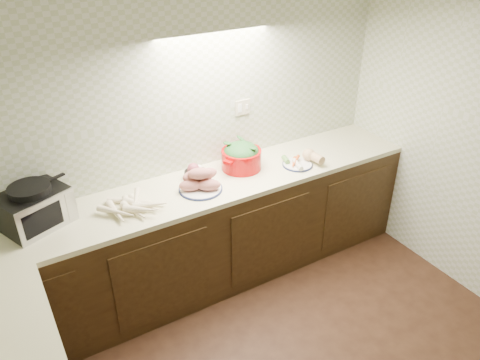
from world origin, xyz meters
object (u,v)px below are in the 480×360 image
sweet_potato_plate (200,181)px  veg_plate (302,159)px  parsnip_pile (130,207)px  onion_bowl (195,173)px  toaster_oven (34,207)px  dutch_oven (241,156)px

sweet_potato_plate → veg_plate: sweet_potato_plate is taller
parsnip_pile → sweet_potato_plate: size_ratio=1.44×
onion_bowl → toaster_oven: bearing=-179.0°
veg_plate → sweet_potato_plate: bearing=176.2°
onion_bowl → dutch_oven: size_ratio=0.42×
sweet_potato_plate → dutch_oven: size_ratio=0.80×
sweet_potato_plate → veg_plate: bearing=-3.8°
onion_bowl → sweet_potato_plate: bearing=-103.6°
dutch_oven → veg_plate: (0.46, -0.19, -0.07)m
parsnip_pile → dutch_oven: size_ratio=1.16×
toaster_oven → veg_plate: size_ratio=1.65×
parsnip_pile → onion_bowl: 0.60m
sweet_potato_plate → veg_plate: size_ratio=1.11×
toaster_oven → sweet_potato_plate: bearing=-29.4°
parsnip_pile → dutch_oven: (0.96, 0.15, 0.07)m
sweet_potato_plate → onion_bowl: (0.04, 0.16, -0.02)m
veg_plate → toaster_oven: bearing=174.3°
onion_bowl → dutch_oven: (0.39, -0.03, 0.06)m
dutch_oven → veg_plate: 0.50m
parsnip_pile → dutch_oven: bearing=8.7°
parsnip_pile → onion_bowl: size_ratio=2.77×
toaster_oven → parsnip_pile: size_ratio=1.03×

